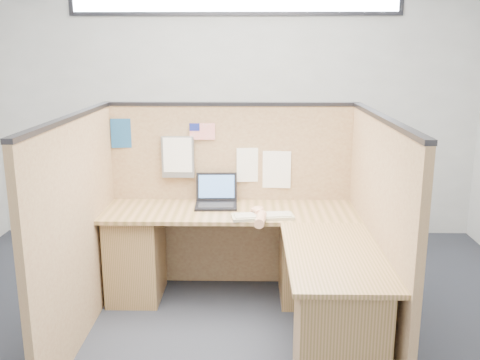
{
  "coord_description": "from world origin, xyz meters",
  "views": [
    {
      "loc": [
        0.16,
        -3.28,
        1.94
      ],
      "look_at": [
        0.08,
        0.5,
        1.01
      ],
      "focal_mm": 40.0,
      "sensor_mm": 36.0,
      "label": 1
    }
  ],
  "objects_px": {
    "l_desk": "(254,271)",
    "keyboard": "(263,216)",
    "mouse": "(258,213)",
    "laptop": "(217,198)"
  },
  "relations": [
    {
      "from": "mouse",
      "to": "laptop",
      "type": "bearing_deg",
      "value": 140.04
    },
    {
      "from": "laptop",
      "to": "mouse",
      "type": "relative_size",
      "value": 3.18
    },
    {
      "from": "laptop",
      "to": "mouse",
      "type": "height_order",
      "value": "laptop"
    },
    {
      "from": "l_desk",
      "to": "mouse",
      "type": "relative_size",
      "value": 18.49
    },
    {
      "from": "l_desk",
      "to": "keyboard",
      "type": "relative_size",
      "value": 4.12
    },
    {
      "from": "l_desk",
      "to": "keyboard",
      "type": "distance_m",
      "value": 0.41
    },
    {
      "from": "laptop",
      "to": "keyboard",
      "type": "bearing_deg",
      "value": -45.35
    },
    {
      "from": "keyboard",
      "to": "mouse",
      "type": "distance_m",
      "value": 0.08
    },
    {
      "from": "l_desk",
      "to": "keyboard",
      "type": "bearing_deg",
      "value": 70.99
    },
    {
      "from": "laptop",
      "to": "keyboard",
      "type": "xyz_separation_m",
      "value": [
        0.36,
        -0.35,
        -0.04
      ]
    }
  ]
}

